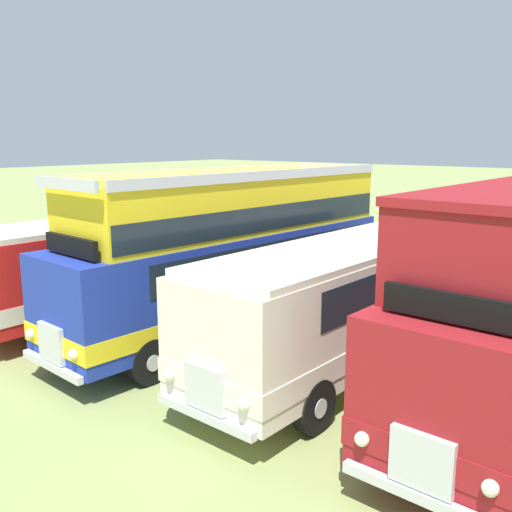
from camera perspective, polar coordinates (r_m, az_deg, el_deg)
The scene contains 4 objects.
ground_plane at distance 13.56m, azimuth 17.21°, elevation -11.98°, with size 200.00×200.00×0.00m, color #8C9956.
bus_first_in_row at distance 18.43m, azimuth -11.59°, elevation 0.24°, with size 2.69×10.66×2.99m.
bus_second_in_row at distance 15.70m, azimuth -2.20°, elevation 0.77°, with size 3.12×10.89×4.52m.
bus_third_in_row at distance 13.56m, azimuth 9.75°, elevation -3.78°, with size 2.75×9.81×2.99m.
Camera 1 is at (4.48, -11.65, 5.31)m, focal length 40.18 mm.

